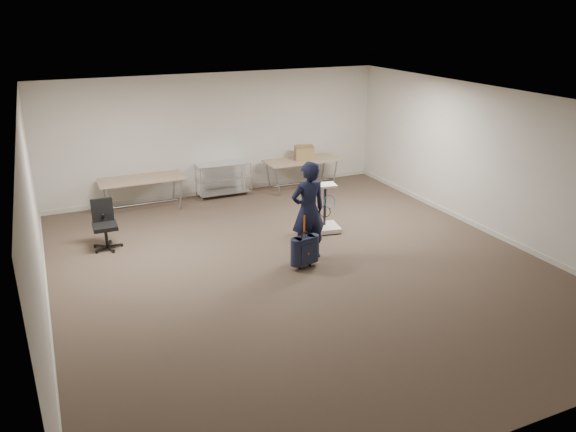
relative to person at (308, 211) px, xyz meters
name	(u,v)px	position (x,y,z in m)	size (l,w,h in m)	color
ground	(301,266)	(-0.27, -0.28, -0.88)	(9.00, 9.00, 0.00)	#46362B
room_shell	(270,236)	(-0.27, 1.10, -0.83)	(8.00, 9.00, 9.00)	beige
folding_table_left	(142,181)	(-2.17, 3.67, -0.20)	(1.80, 0.75, 0.73)	#96785C
folding_table_right	(302,162)	(1.63, 3.67, -0.20)	(1.80, 0.75, 0.73)	#96785C
wire_shelf	(223,178)	(-0.27, 3.92, -0.44)	(1.22, 0.47, 0.80)	silver
person	(308,211)	(0.00, 0.00, 0.00)	(0.64, 0.42, 1.75)	black
suitcase	(305,250)	(-0.23, -0.35, -0.56)	(0.37, 0.25, 0.94)	black
office_chair	(106,234)	(-3.18, 1.90, -0.60)	(0.55, 0.55, 0.91)	black
equipment_cart	(325,219)	(0.88, 1.01, -0.62)	(0.60, 0.60, 0.96)	white
cardboard_box	(304,153)	(1.70, 3.69, 0.02)	(0.44, 0.33, 0.33)	#966B46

